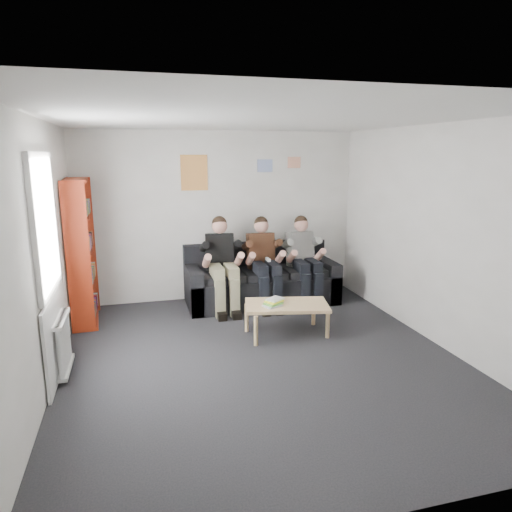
{
  "coord_description": "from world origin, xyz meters",
  "views": [
    {
      "loc": [
        -1.34,
        -4.75,
        2.34
      ],
      "look_at": [
        0.28,
        1.3,
        0.93
      ],
      "focal_mm": 32.0,
      "sensor_mm": 36.0,
      "label": 1
    }
  ],
  "objects_px": {
    "sofa": "(261,282)",
    "bookshelf": "(82,252)",
    "person_left": "(222,264)",
    "person_middle": "(264,262)",
    "person_right": "(304,260)",
    "coffee_table": "(287,307)"
  },
  "relations": [
    {
      "from": "person_middle",
      "to": "bookshelf",
      "type": "bearing_deg",
      "value": -178.05
    },
    {
      "from": "bookshelf",
      "to": "person_left",
      "type": "height_order",
      "value": "bookshelf"
    },
    {
      "from": "person_middle",
      "to": "person_left",
      "type": "bearing_deg",
      "value": -177.85
    },
    {
      "from": "sofa",
      "to": "coffee_table",
      "type": "distance_m",
      "value": 1.43
    },
    {
      "from": "sofa",
      "to": "person_left",
      "type": "bearing_deg",
      "value": -162.22
    },
    {
      "from": "person_right",
      "to": "coffee_table",
      "type": "bearing_deg",
      "value": -128.66
    },
    {
      "from": "coffee_table",
      "to": "person_left",
      "type": "bearing_deg",
      "value": 116.85
    },
    {
      "from": "bookshelf",
      "to": "person_middle",
      "type": "xyz_separation_m",
      "value": [
        2.63,
        -0.0,
        -0.31
      ]
    },
    {
      "from": "person_left",
      "to": "bookshelf",
      "type": "bearing_deg",
      "value": -172.89
    },
    {
      "from": "person_left",
      "to": "person_right",
      "type": "distance_m",
      "value": 1.32
    },
    {
      "from": "person_right",
      "to": "person_middle",
      "type": "bearing_deg",
      "value": 171.48
    },
    {
      "from": "person_left",
      "to": "person_right",
      "type": "relative_size",
      "value": 1.03
    },
    {
      "from": "person_left",
      "to": "person_right",
      "type": "xyz_separation_m",
      "value": [
        1.32,
        0.0,
        -0.01
      ]
    },
    {
      "from": "coffee_table",
      "to": "person_left",
      "type": "relative_size",
      "value": 0.75
    },
    {
      "from": "sofa",
      "to": "bookshelf",
      "type": "height_order",
      "value": "bookshelf"
    },
    {
      "from": "coffee_table",
      "to": "person_right",
      "type": "bearing_deg",
      "value": 59.94
    },
    {
      "from": "sofa",
      "to": "person_left",
      "type": "distance_m",
      "value": 0.79
    },
    {
      "from": "sofa",
      "to": "coffee_table",
      "type": "relative_size",
      "value": 2.22
    },
    {
      "from": "sofa",
      "to": "person_left",
      "type": "height_order",
      "value": "person_left"
    },
    {
      "from": "sofa",
      "to": "person_middle",
      "type": "xyz_separation_m",
      "value": [
        -0.0,
        -0.21,
        0.37
      ]
    },
    {
      "from": "sofa",
      "to": "coffee_table",
      "type": "xyz_separation_m",
      "value": [
        -0.04,
        -1.43,
        0.05
      ]
    },
    {
      "from": "sofa",
      "to": "person_middle",
      "type": "bearing_deg",
      "value": -90.0
    }
  ]
}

